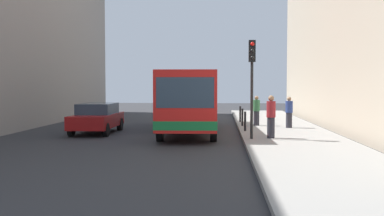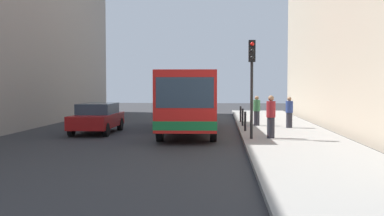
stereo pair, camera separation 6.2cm
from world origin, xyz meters
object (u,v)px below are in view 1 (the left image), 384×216
(bus, at_px, (190,98))
(pedestrian_near_signal, at_px, (271,117))
(bollard_near, at_px, (245,121))
(pedestrian_mid_sidewalk, at_px, (289,112))
(bollard_far, at_px, (240,114))
(car_beside_bus, at_px, (97,117))
(bollard_mid, at_px, (242,117))
(pedestrian_far_sidewalk, at_px, (256,111))
(traffic_light, at_px, (252,70))

(bus, xyz_separation_m, pedestrian_near_signal, (3.69, -3.85, -0.67))
(bollard_near, relative_size, pedestrian_mid_sidewalk, 0.59)
(bollard_far, bearing_deg, car_beside_bus, -142.03)
(car_beside_bus, height_order, pedestrian_near_signal, pedestrian_near_signal)
(bus, relative_size, pedestrian_mid_sidewalk, 6.84)
(bollard_far, bearing_deg, bollard_near, -90.00)
(bus, relative_size, bollard_mid, 11.68)
(bus, relative_size, bollard_near, 11.68)
(bus, height_order, car_beside_bus, bus)
(pedestrian_near_signal, bearing_deg, bollard_near, 9.45)
(bus, distance_m, bollard_mid, 3.57)
(bus, height_order, pedestrian_far_sidewalk, bus)
(bollard_far, xyz_separation_m, pedestrian_far_sidewalk, (0.78, -2.57, 0.34))
(traffic_light, bearing_deg, bollard_near, 91.76)
(traffic_light, height_order, bollard_near, traffic_light)
(car_beside_bus, relative_size, bollard_mid, 4.63)
(bollard_far, relative_size, pedestrian_mid_sidewalk, 0.59)
(bollard_mid, relative_size, pedestrian_near_signal, 0.53)
(pedestrian_near_signal, bearing_deg, bus, 35.95)
(pedestrian_far_sidewalk, bearing_deg, traffic_light, 137.28)
(pedestrian_near_signal, distance_m, pedestrian_mid_sidewalk, 5.08)
(pedestrian_mid_sidewalk, xyz_separation_m, pedestrian_far_sidewalk, (-1.61, 1.22, 0.01))
(bus, distance_m, pedestrian_mid_sidewalk, 5.30)
(traffic_light, distance_m, bollard_near, 4.03)
(car_beside_bus, distance_m, bollard_near, 7.31)
(traffic_light, relative_size, pedestrian_far_sidewalk, 2.50)
(bus, xyz_separation_m, pedestrian_far_sidewalk, (3.54, 2.24, -0.76))
(car_beside_bus, distance_m, traffic_light, 8.38)
(bus, height_order, bollard_near, bus)
(bollard_mid, bearing_deg, pedestrian_far_sidewalk, 18.58)
(car_beside_bus, xyz_separation_m, bollard_far, (7.31, 5.70, -0.16))
(traffic_light, relative_size, pedestrian_near_signal, 2.27)
(car_beside_bus, relative_size, pedestrian_near_signal, 2.44)
(bollard_near, height_order, pedestrian_far_sidewalk, pedestrian_far_sidewalk)
(bus, xyz_separation_m, pedestrian_mid_sidewalk, (5.15, 1.02, -0.77))
(car_beside_bus, height_order, bollard_mid, car_beside_bus)
(pedestrian_near_signal, distance_m, pedestrian_far_sidewalk, 6.09)
(bollard_mid, xyz_separation_m, pedestrian_mid_sidewalk, (2.39, -0.96, 0.33))
(bus, distance_m, bollard_far, 5.66)
(bollard_far, bearing_deg, traffic_light, -89.36)
(bollard_near, height_order, bollard_far, same)
(pedestrian_near_signal, height_order, pedestrian_far_sidewalk, pedestrian_near_signal)
(pedestrian_far_sidewalk, bearing_deg, bus, 85.75)
(car_beside_bus, xyz_separation_m, traffic_light, (7.41, -3.23, 2.22))
(bollard_mid, bearing_deg, bollard_far, 90.00)
(car_beside_bus, xyz_separation_m, pedestrian_far_sidewalk, (8.09, 3.13, 0.18))
(car_beside_bus, height_order, bollard_near, car_beside_bus)
(bollard_mid, bearing_deg, bus, -144.36)
(bollard_far, height_order, pedestrian_far_sidewalk, pedestrian_far_sidewalk)
(bus, relative_size, pedestrian_near_signal, 6.14)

